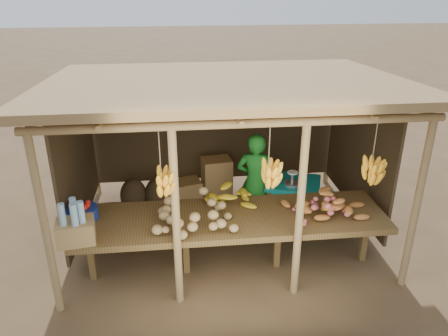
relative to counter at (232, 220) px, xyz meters
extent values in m
plane|color=brown|center=(0.00, 0.95, -0.74)|extent=(60.00, 60.00, 0.00)
cylinder|color=#977A4E|center=(-2.10, -0.55, 0.36)|extent=(0.09, 0.09, 2.20)
cylinder|color=#977A4E|center=(2.10, -0.55, 0.36)|extent=(0.09, 0.09, 2.20)
cylinder|color=#977A4E|center=(-2.10, 2.45, 0.36)|extent=(0.09, 0.09, 2.20)
cylinder|color=#977A4E|center=(2.10, 2.45, 0.36)|extent=(0.09, 0.09, 2.20)
cylinder|color=#977A4E|center=(-0.70, -0.55, 0.36)|extent=(0.09, 0.09, 2.20)
cylinder|color=#977A4E|center=(0.70, -0.55, 0.36)|extent=(0.09, 0.09, 2.20)
cylinder|color=#977A4E|center=(0.00, -0.55, 1.46)|extent=(4.40, 0.09, 0.09)
cylinder|color=#977A4E|center=(0.00, 2.45, 1.46)|extent=(4.40, 0.09, 0.09)
cube|color=#987547|center=(0.00, 0.95, 1.55)|extent=(4.70, 3.50, 0.28)
cube|color=#42331E|center=(0.00, 2.43, 0.47)|extent=(4.20, 0.04, 1.98)
cube|color=#42331E|center=(-2.08, 1.15, 0.47)|extent=(0.04, 2.40, 1.98)
cube|color=#42331E|center=(2.08, 1.15, 0.47)|extent=(0.04, 2.40, 1.98)
cube|color=brown|center=(0.00, 0.00, 0.02)|extent=(3.90, 1.05, 0.08)
cube|color=brown|center=(-1.80, 0.00, -0.38)|extent=(0.08, 0.08, 0.72)
cube|color=brown|center=(-0.60, 0.00, -0.38)|extent=(0.08, 0.08, 0.72)
cube|color=brown|center=(0.60, 0.00, -0.38)|extent=(0.08, 0.08, 0.72)
cube|color=brown|center=(1.80, 0.00, -0.38)|extent=(0.08, 0.08, 0.72)
cylinder|color=navy|center=(-1.88, 0.15, 0.13)|extent=(0.42, 0.42, 0.15)
cube|color=#9F7C47|center=(-1.84, -0.36, 0.19)|extent=(0.46, 0.39, 0.26)
imported|color=#1A7822|center=(0.47, 1.02, 0.02)|extent=(0.64, 0.52, 1.53)
cube|color=brown|center=(1.07, 1.06, -0.41)|extent=(0.88, 0.81, 0.66)
cube|color=#0C838B|center=(1.07, 1.06, -0.04)|extent=(0.98, 0.91, 0.07)
cube|color=#9F7C47|center=(-0.01, 1.94, -0.53)|extent=(0.54, 0.47, 0.38)
cube|color=#9F7C47|center=(-0.01, 1.94, -0.15)|extent=(0.54, 0.47, 0.38)
cube|color=#9F7C47|center=(-0.53, 1.94, -0.53)|extent=(0.54, 0.47, 0.38)
ellipsoid|color=#42331E|center=(-1.42, 1.87, -0.48)|extent=(0.45, 0.45, 0.60)
ellipsoid|color=#42331E|center=(-1.01, 1.87, -0.48)|extent=(0.45, 0.45, 0.60)
camera|label=1|loc=(-0.64, -4.75, 2.85)|focal=35.00mm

